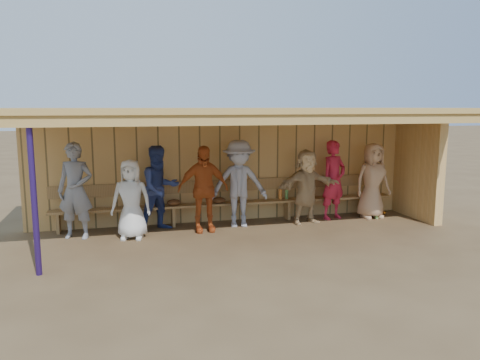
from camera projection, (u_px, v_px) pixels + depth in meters
name	position (u px, v px, depth m)	size (l,w,h in m)	color
ground	(244.00, 235.00, 9.32)	(90.00, 90.00, 0.00)	brown
player_a	(75.00, 191.00, 8.95)	(0.68, 0.45, 1.87)	gray
player_b	(131.00, 199.00, 8.94)	(0.75, 0.49, 1.54)	white
player_c	(160.00, 188.00, 9.55)	(0.85, 0.66, 1.75)	navy
player_d	(203.00, 189.00, 9.45)	(1.03, 0.43, 1.76)	#C6541F
player_e	(239.00, 184.00, 9.84)	(1.19, 0.68, 1.84)	#9C9BA4
player_f	(306.00, 187.00, 10.11)	(1.51, 0.48, 1.63)	tan
player_g	(334.00, 180.00, 10.52)	(0.65, 0.43, 1.78)	red
player_h	(373.00, 181.00, 10.62)	(0.84, 0.55, 1.72)	tan
dugout_structure	(254.00, 147.00, 9.81)	(8.80, 3.20, 2.50)	tan
bench	(231.00, 198.00, 10.30)	(7.60, 0.34, 0.93)	#A77D47
dugout_equipment	(198.00, 203.00, 10.00)	(7.11, 0.62, 0.80)	orange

